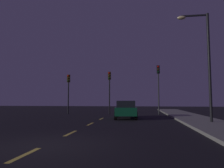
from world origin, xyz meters
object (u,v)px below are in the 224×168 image
object	(u,v)px
traffic_signal_right	(158,80)
car_stopped_ahead	(126,109)
traffic_signal_left	(68,86)
traffic_signal_center	(109,84)
street_lamp_right	(204,57)

from	to	relation	value
traffic_signal_right	car_stopped_ahead	distance (m)	6.92
traffic_signal_left	car_stopped_ahead	xyz separation A→B (m)	(7.11, -5.34, -2.45)
traffic_signal_left	traffic_signal_center	xyz separation A→B (m)	(4.86, 0.00, 0.16)
traffic_signal_left	car_stopped_ahead	distance (m)	9.22
traffic_signal_center	street_lamp_right	xyz separation A→B (m)	(7.70, -8.74, 1.08)
traffic_signal_left	traffic_signal_right	xyz separation A→B (m)	(10.34, 0.00, 0.55)
traffic_signal_right	car_stopped_ahead	world-z (taller)	traffic_signal_right
traffic_signal_right	traffic_signal_left	bearing A→B (deg)	-179.99
traffic_signal_left	traffic_signal_right	bearing A→B (deg)	0.01
traffic_signal_center	car_stopped_ahead	bearing A→B (deg)	-67.18
car_stopped_ahead	traffic_signal_left	bearing A→B (deg)	143.08
traffic_signal_center	traffic_signal_left	bearing A→B (deg)	-179.99
car_stopped_ahead	street_lamp_right	xyz separation A→B (m)	(5.46, -3.40, 3.69)
traffic_signal_center	traffic_signal_right	bearing A→B (deg)	0.01
traffic_signal_left	traffic_signal_center	bearing A→B (deg)	0.01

